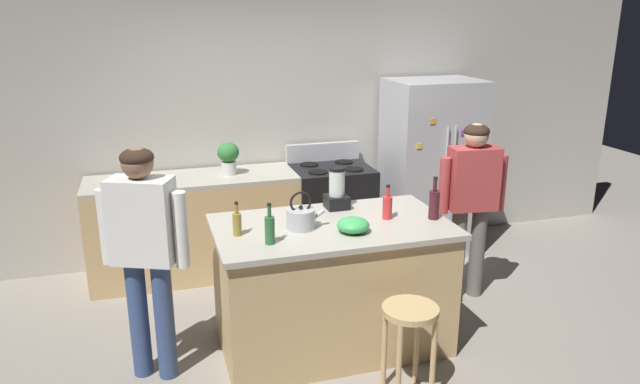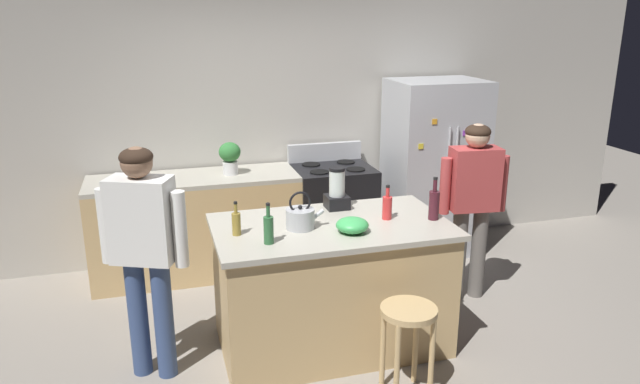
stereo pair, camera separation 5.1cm
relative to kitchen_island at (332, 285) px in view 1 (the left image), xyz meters
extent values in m
plane|color=gray|center=(0.00, 0.00, -0.48)|extent=(14.00, 14.00, 0.00)
cube|color=#BCB7AD|center=(0.00, 1.95, 0.87)|extent=(8.00, 0.10, 2.70)
cube|color=tan|center=(0.00, 0.00, -0.02)|extent=(1.62, 0.90, 0.92)
cube|color=#B2AD9E|center=(0.00, 0.00, 0.46)|extent=(1.68, 0.96, 0.04)
cube|color=tan|center=(-0.80, 1.55, -0.02)|extent=(2.00, 0.64, 0.92)
cube|color=#B2AD9E|center=(-0.80, 1.55, 0.46)|extent=(2.00, 0.64, 0.04)
cube|color=#B7BABF|center=(1.55, 1.50, 0.40)|extent=(0.90, 0.70, 1.76)
cylinder|color=#B7BABF|center=(1.51, 1.13, 0.49)|extent=(0.02, 0.02, 0.79)
cylinder|color=#B7BABF|center=(1.59, 1.13, 0.49)|extent=(0.02, 0.02, 0.79)
cube|color=purple|center=(1.67, 1.15, 0.82)|extent=(0.05, 0.01, 0.05)
cube|color=yellow|center=(1.22, 1.15, 0.72)|extent=(0.05, 0.01, 0.05)
cube|color=orange|center=(1.35, 1.15, 0.94)|extent=(0.05, 0.01, 0.05)
cube|color=black|center=(0.48, 1.52, 0.00)|extent=(0.76, 0.64, 0.96)
cube|color=black|center=(0.48, 1.20, -0.05)|extent=(0.60, 0.01, 0.24)
cube|color=#B7BABF|center=(0.48, 1.81, 0.57)|extent=(0.76, 0.06, 0.18)
cylinder|color=black|center=(0.30, 1.37, 0.48)|extent=(0.18, 0.18, 0.01)
cylinder|color=black|center=(0.66, 1.37, 0.48)|extent=(0.18, 0.18, 0.01)
cylinder|color=black|center=(0.30, 1.67, 0.48)|extent=(0.18, 0.18, 0.01)
cylinder|color=black|center=(0.66, 1.67, 0.48)|extent=(0.18, 0.18, 0.01)
cylinder|color=#384C7A|center=(-1.37, 0.00, -0.06)|extent=(0.17, 0.17, 0.85)
cylinder|color=#384C7A|center=(-1.20, -0.08, -0.06)|extent=(0.17, 0.17, 0.85)
cube|color=white|center=(-1.28, -0.04, 0.65)|extent=(0.45, 0.36, 0.56)
cylinder|color=white|center=(-1.51, 0.06, 0.60)|extent=(0.12, 0.12, 0.50)
cylinder|color=white|center=(-1.05, -0.14, 0.60)|extent=(0.12, 0.12, 0.50)
sphere|color=#8C664C|center=(-1.28, -0.04, 1.03)|extent=(0.26, 0.26, 0.20)
ellipsoid|color=#332319|center=(-1.28, -0.04, 1.06)|extent=(0.28, 0.28, 0.12)
cylinder|color=#66605B|center=(1.46, 0.40, -0.08)|extent=(0.14, 0.14, 0.81)
cylinder|color=#66605B|center=(1.28, 0.43, -0.08)|extent=(0.14, 0.14, 0.81)
cube|color=#B23F3F|center=(1.37, 0.41, 0.59)|extent=(0.42, 0.27, 0.53)
cylinder|color=#B23F3F|center=(1.62, 0.38, 0.54)|extent=(0.10, 0.10, 0.48)
cylinder|color=#B23F3F|center=(1.12, 0.45, 0.54)|extent=(0.10, 0.10, 0.48)
sphere|color=#D8AD8C|center=(1.37, 0.41, 0.95)|extent=(0.22, 0.22, 0.20)
ellipsoid|color=#332319|center=(1.37, 0.41, 0.99)|extent=(0.23, 0.23, 0.12)
cylinder|color=tan|center=(0.28, -0.74, 0.13)|extent=(0.36, 0.36, 0.04)
cylinder|color=tan|center=(0.16, -0.86, -0.18)|extent=(0.04, 0.04, 0.59)
cylinder|color=tan|center=(0.40, -0.86, -0.18)|extent=(0.04, 0.04, 0.59)
cylinder|color=tan|center=(0.16, -0.62, -0.18)|extent=(0.04, 0.04, 0.59)
cylinder|color=tan|center=(0.40, -0.62, -0.18)|extent=(0.04, 0.04, 0.59)
cylinder|color=silver|center=(-0.50, 1.55, 0.54)|extent=(0.14, 0.14, 0.12)
ellipsoid|color=#337A38|center=(-0.50, 1.55, 0.69)|extent=(0.20, 0.20, 0.18)
cube|color=black|center=(0.14, 0.33, 0.53)|extent=(0.17, 0.17, 0.10)
cylinder|color=silver|center=(0.14, 0.33, 0.67)|extent=(0.12, 0.12, 0.20)
cylinder|color=black|center=(0.14, 0.33, 0.79)|extent=(0.12, 0.12, 0.02)
cylinder|color=olive|center=(-0.68, -0.03, 0.55)|extent=(0.06, 0.06, 0.15)
cylinder|color=olive|center=(-0.68, -0.03, 0.66)|extent=(0.02, 0.02, 0.07)
cylinder|color=black|center=(-0.68, -0.03, 0.70)|extent=(0.03, 0.03, 0.02)
cylinder|color=red|center=(0.42, -0.01, 0.56)|extent=(0.07, 0.07, 0.17)
cylinder|color=red|center=(0.42, -0.01, 0.68)|extent=(0.03, 0.03, 0.07)
cylinder|color=black|center=(0.42, -0.01, 0.72)|extent=(0.03, 0.03, 0.02)
cylinder|color=#2D6638|center=(-0.50, -0.24, 0.57)|extent=(0.07, 0.07, 0.18)
cylinder|color=#2D6638|center=(-0.50, -0.24, 0.70)|extent=(0.03, 0.03, 0.08)
cylinder|color=black|center=(-0.50, -0.24, 0.74)|extent=(0.03, 0.03, 0.02)
cylinder|color=#471923|center=(0.74, -0.11, 0.58)|extent=(0.08, 0.08, 0.21)
cylinder|color=#471923|center=(0.74, -0.11, 0.73)|extent=(0.03, 0.03, 0.09)
cylinder|color=black|center=(0.74, -0.11, 0.78)|extent=(0.03, 0.03, 0.02)
ellipsoid|color=#3FB259|center=(0.09, -0.19, 0.53)|extent=(0.23, 0.23, 0.10)
cylinder|color=#B7BABF|center=(-0.23, -0.02, 0.55)|extent=(0.20, 0.20, 0.14)
sphere|color=black|center=(-0.23, -0.02, 0.63)|extent=(0.03, 0.03, 0.03)
cylinder|color=#B7BABF|center=(-0.10, -0.02, 0.57)|extent=(0.09, 0.03, 0.08)
torus|color=black|center=(-0.23, -0.02, 0.67)|extent=(0.16, 0.02, 0.16)
camera|label=1|loc=(-1.22, -3.77, 1.92)|focal=33.27mm
camera|label=2|loc=(-1.17, -3.78, 1.92)|focal=33.27mm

